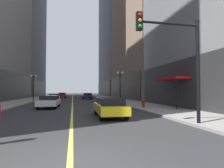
% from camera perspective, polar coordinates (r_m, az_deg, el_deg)
% --- Properties ---
extents(ground_plane, '(200.00, 200.00, 0.00)m').
position_cam_1_polar(ground_plane, '(39.60, -11.90, -4.60)').
color(ground_plane, '#2D2D30').
extents(sidewalk_left, '(4.50, 78.00, 0.15)m').
position_cam_1_polar(sidewalk_left, '(40.46, -23.70, -4.31)').
color(sidewalk_left, gray).
rests_on(sidewalk_left, ground).
extents(sidewalk_right, '(4.50, 78.00, 0.15)m').
position_cam_1_polar(sidewalk_right, '(40.43, -0.09, -4.48)').
color(sidewalk_right, gray).
rests_on(sidewalk_right, ground).
extents(lane_centre_stripe, '(0.16, 70.00, 0.01)m').
position_cam_1_polar(lane_centre_stripe, '(39.60, -11.90, -4.59)').
color(lane_centre_stripe, '#E5D64C').
rests_on(lane_centre_stripe, ground).
extents(building_right_far, '(11.12, 26.00, 53.12)m').
position_cam_1_polar(building_right_far, '(70.91, 2.03, 18.33)').
color(building_right_far, slate).
rests_on(building_right_far, ground).
extents(storefront_awning_right, '(1.60, 4.17, 3.12)m').
position_cam_1_polar(storefront_awning_right, '(19.53, 17.79, 1.51)').
color(storefront_awning_right, '#B21414').
rests_on(storefront_awning_right, ground).
extents(car_yellow, '(1.86, 4.71, 1.32)m').
position_cam_1_polar(car_yellow, '(12.97, -0.78, -6.86)').
color(car_yellow, yellow).
rests_on(car_yellow, ground).
extents(car_white, '(2.00, 4.55, 1.32)m').
position_cam_1_polar(car_white, '(20.63, -18.55, -4.95)').
color(car_white, silver).
rests_on(car_white, ground).
extents(car_silver, '(1.92, 4.12, 1.32)m').
position_cam_1_polar(car_silver, '(31.59, -17.24, -3.92)').
color(car_silver, '#B7B7BC').
rests_on(car_silver, ground).
extents(car_navy, '(2.00, 4.07, 1.32)m').
position_cam_1_polar(car_navy, '(40.40, -7.57, -3.55)').
color(car_navy, '#141E4C').
rests_on(car_navy, ground).
extents(car_red, '(1.95, 4.65, 1.32)m').
position_cam_1_polar(car_red, '(47.32, -14.91, -3.27)').
color(car_red, '#B21919').
rests_on(car_red, ground).
extents(traffic_light_near_right, '(3.43, 0.35, 5.65)m').
position_cam_1_polar(traffic_light_near_right, '(10.23, 19.84, 8.96)').
color(traffic_light_near_right, black).
rests_on(traffic_light_near_right, ground).
extents(street_lamp_left_far, '(1.06, 0.36, 4.43)m').
position_cam_1_polar(street_lamp_left_far, '(33.83, -22.79, 0.58)').
color(street_lamp_left_far, black).
rests_on(street_lamp_left_far, ground).
extents(street_lamp_right_mid, '(1.06, 0.36, 4.43)m').
position_cam_1_polar(street_lamp_right_mid, '(25.76, 2.48, 1.19)').
color(street_lamp_right_mid, black).
rests_on(street_lamp_right_mid, ground).
extents(fire_hydrant_right, '(0.28, 0.28, 0.80)m').
position_cam_1_polar(fire_hydrant_right, '(18.88, 9.54, -6.29)').
color(fire_hydrant_right, red).
rests_on(fire_hydrant_right, ground).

